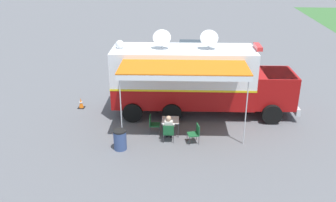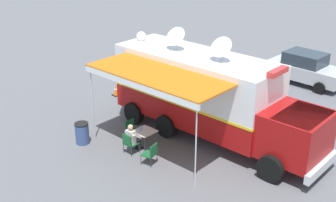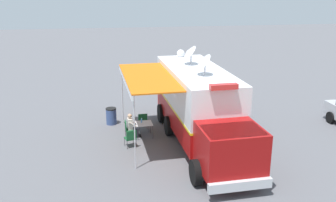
# 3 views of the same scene
# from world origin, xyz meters

# --- Properties ---
(ground_plane) EXTENTS (100.00, 100.00, 0.00)m
(ground_plane) POSITION_xyz_m (0.00, 0.00, 0.00)
(ground_plane) COLOR #5B5B60
(lot_stripe) EXTENTS (0.35, 4.80, 0.01)m
(lot_stripe) POSITION_xyz_m (-2.13, -1.90, 0.00)
(lot_stripe) COLOR silver
(lot_stripe) RESTS_ON ground
(command_truck) EXTENTS (5.22, 9.60, 4.53)m
(command_truck) POSITION_xyz_m (-0.00, 0.75, 1.95)
(command_truck) COLOR #9E0F0F
(command_truck) RESTS_ON ground
(folding_table) EXTENTS (0.84, 0.84, 0.73)m
(folding_table) POSITION_xyz_m (2.52, -0.45, 0.67)
(folding_table) COLOR silver
(folding_table) RESTS_ON ground
(water_bottle) EXTENTS (0.07, 0.07, 0.22)m
(water_bottle) POSITION_xyz_m (2.63, -0.56, 0.83)
(water_bottle) COLOR #4C99D8
(water_bottle) RESTS_ON folding_table
(folding_chair_at_table) EXTENTS (0.50, 0.50, 0.87)m
(folding_chair_at_table) POSITION_xyz_m (3.32, -0.48, 0.51)
(folding_chair_at_table) COLOR #19562D
(folding_chair_at_table) RESTS_ON ground
(folding_chair_beside_table) EXTENTS (0.50, 0.50, 0.87)m
(folding_chair_beside_table) POSITION_xyz_m (2.49, -1.30, 0.51)
(folding_chair_beside_table) COLOR #19562D
(folding_chair_beside_table) RESTS_ON ground
(folding_chair_spare_by_truck) EXTENTS (0.58, 0.58, 0.87)m
(folding_chair_spare_by_truck) POSITION_xyz_m (3.27, 0.72, 0.51)
(folding_chair_spare_by_truck) COLOR #19562D
(folding_chair_spare_by_truck) RESTS_ON ground
(seated_responder) EXTENTS (0.68, 0.57, 1.25)m
(seated_responder) POSITION_xyz_m (3.13, -0.49, 0.65)
(seated_responder) COLOR silver
(seated_responder) RESTS_ON ground
(trash_bin) EXTENTS (0.57, 0.57, 0.91)m
(trash_bin) POSITION_xyz_m (4.13, -2.53, 0.46)
(trash_bin) COLOR #384C7F
(trash_bin) RESTS_ON ground
(traffic_cone) EXTENTS (0.36, 0.36, 0.58)m
(traffic_cone) POSITION_xyz_m (-0.10, -5.60, 0.28)
(traffic_cone) COLOR black
(traffic_cone) RESTS_ON ground
(car_behind_truck) EXTENTS (2.05, 4.22, 1.76)m
(car_behind_truck) POSITION_xyz_m (-8.76, 0.51, 0.88)
(car_behind_truck) COLOR #B2B5BA
(car_behind_truck) RESTS_ON ground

